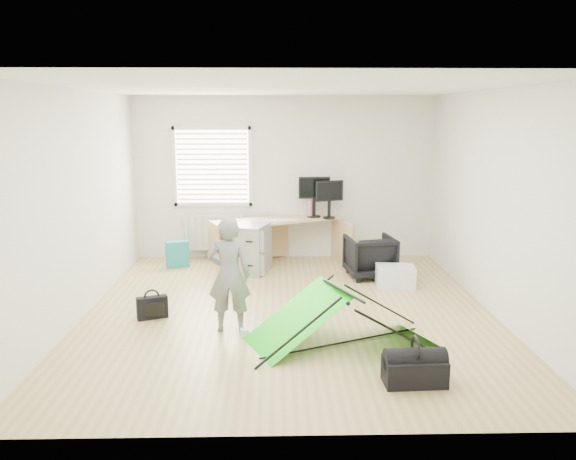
{
  "coord_description": "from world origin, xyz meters",
  "views": [
    {
      "loc": [
        -0.16,
        -6.61,
        2.4
      ],
      "look_at": [
        0.0,
        0.4,
        0.95
      ],
      "focal_mm": 35.0,
      "sensor_mm": 36.0,
      "label": 1
    }
  ],
  "objects_px": {
    "duffel_bag": "(414,371)",
    "monitor_right": "(329,205)",
    "person": "(229,275)",
    "thermos": "(310,209)",
    "filing_cabinet": "(251,248)",
    "laptop_bag": "(152,308)",
    "monitor_left": "(314,202)",
    "office_chair": "(370,256)",
    "kite": "(343,318)",
    "desk": "(278,241)",
    "storage_crate": "(395,276)"
  },
  "relations": [
    {
      "from": "desk",
      "to": "monitor_right",
      "type": "relative_size",
      "value": 4.51
    },
    {
      "from": "storage_crate",
      "to": "duffel_bag",
      "type": "relative_size",
      "value": 0.96
    },
    {
      "from": "filing_cabinet",
      "to": "duffel_bag",
      "type": "distance_m",
      "value": 4.09
    },
    {
      "from": "person",
      "to": "duffel_bag",
      "type": "relative_size",
      "value": 2.36
    },
    {
      "from": "thermos",
      "to": "person",
      "type": "xyz_separation_m",
      "value": [
        -1.09,
        -3.13,
        -0.21
      ]
    },
    {
      "from": "person",
      "to": "duffel_bag",
      "type": "bearing_deg",
      "value": 143.5
    },
    {
      "from": "monitor_right",
      "to": "person",
      "type": "height_order",
      "value": "person"
    },
    {
      "from": "kite",
      "to": "laptop_bag",
      "type": "relative_size",
      "value": 5.28
    },
    {
      "from": "person",
      "to": "storage_crate",
      "type": "distance_m",
      "value": 2.78
    },
    {
      "from": "storage_crate",
      "to": "person",
      "type": "bearing_deg",
      "value": -143.99
    },
    {
      "from": "monitor_left",
      "to": "thermos",
      "type": "height_order",
      "value": "monitor_left"
    },
    {
      "from": "monitor_left",
      "to": "storage_crate",
      "type": "height_order",
      "value": "monitor_left"
    },
    {
      "from": "desk",
      "to": "duffel_bag",
      "type": "xyz_separation_m",
      "value": [
        1.21,
        -4.29,
        -0.24
      ]
    },
    {
      "from": "monitor_left",
      "to": "kite",
      "type": "bearing_deg",
      "value": -91.12
    },
    {
      "from": "filing_cabinet",
      "to": "laptop_bag",
      "type": "distance_m",
      "value": 2.3
    },
    {
      "from": "laptop_bag",
      "to": "duffel_bag",
      "type": "relative_size",
      "value": 0.65
    },
    {
      "from": "office_chair",
      "to": "storage_crate",
      "type": "height_order",
      "value": "office_chair"
    },
    {
      "from": "monitor_left",
      "to": "laptop_bag",
      "type": "distance_m",
      "value": 3.55
    },
    {
      "from": "laptop_bag",
      "to": "duffel_bag",
      "type": "distance_m",
      "value": 3.23
    },
    {
      "from": "filing_cabinet",
      "to": "duffel_bag",
      "type": "bearing_deg",
      "value": -49.0
    },
    {
      "from": "monitor_left",
      "to": "office_chair",
      "type": "xyz_separation_m",
      "value": [
        0.77,
        -1.02,
        -0.66
      ]
    },
    {
      "from": "filing_cabinet",
      "to": "monitor_left",
      "type": "xyz_separation_m",
      "value": [
        1.02,
        0.72,
        0.6
      ]
    },
    {
      "from": "desk",
      "to": "monitor_left",
      "type": "distance_m",
      "value": 0.87
    },
    {
      "from": "duffel_bag",
      "to": "monitor_right",
      "type": "bearing_deg",
      "value": 92.31
    },
    {
      "from": "monitor_left",
      "to": "laptop_bag",
      "type": "xyz_separation_m",
      "value": [
        -2.12,
        -2.72,
        -0.84
      ]
    },
    {
      "from": "kite",
      "to": "laptop_bag",
      "type": "height_order",
      "value": "kite"
    },
    {
      "from": "monitor_right",
      "to": "person",
      "type": "bearing_deg",
      "value": -135.61
    },
    {
      "from": "desk",
      "to": "duffel_bag",
      "type": "relative_size",
      "value": 3.86
    },
    {
      "from": "monitor_right",
      "to": "storage_crate",
      "type": "xyz_separation_m",
      "value": [
        0.82,
        -1.4,
        -0.81
      ]
    },
    {
      "from": "monitor_left",
      "to": "monitor_right",
      "type": "distance_m",
      "value": 0.27
    },
    {
      "from": "monitor_left",
      "to": "filing_cabinet",
      "type": "bearing_deg",
      "value": -147.06
    },
    {
      "from": "desk",
      "to": "laptop_bag",
      "type": "xyz_separation_m",
      "value": [
        -1.52,
        -2.56,
        -0.23
      ]
    },
    {
      "from": "thermos",
      "to": "duffel_bag",
      "type": "bearing_deg",
      "value": -81.39
    },
    {
      "from": "monitor_left",
      "to": "duffel_bag",
      "type": "height_order",
      "value": "monitor_left"
    },
    {
      "from": "desk",
      "to": "laptop_bag",
      "type": "height_order",
      "value": "desk"
    },
    {
      "from": "duffel_bag",
      "to": "office_chair",
      "type": "bearing_deg",
      "value": 84.69
    },
    {
      "from": "laptop_bag",
      "to": "person",
      "type": "bearing_deg",
      "value": -44.55
    },
    {
      "from": "filing_cabinet",
      "to": "monitor_left",
      "type": "relative_size",
      "value": 1.47
    },
    {
      "from": "monitor_left",
      "to": "office_chair",
      "type": "height_order",
      "value": "monitor_left"
    },
    {
      "from": "filing_cabinet",
      "to": "person",
      "type": "height_order",
      "value": "person"
    },
    {
      "from": "monitor_right",
      "to": "person",
      "type": "xyz_separation_m",
      "value": [
        -1.4,
        -3.01,
        -0.3
      ]
    },
    {
      "from": "monitor_right",
      "to": "laptop_bag",
      "type": "distance_m",
      "value": 3.61
    },
    {
      "from": "thermos",
      "to": "monitor_right",
      "type": "bearing_deg",
      "value": -22.79
    },
    {
      "from": "person",
      "to": "kite",
      "type": "xyz_separation_m",
      "value": [
        1.22,
        -0.42,
        -0.36
      ]
    },
    {
      "from": "filing_cabinet",
      "to": "duffel_bag",
      "type": "relative_size",
      "value": 1.36
    },
    {
      "from": "laptop_bag",
      "to": "duffel_bag",
      "type": "bearing_deg",
      "value": -54.1
    },
    {
      "from": "kite",
      "to": "duffel_bag",
      "type": "relative_size",
      "value": 3.43
    },
    {
      "from": "filing_cabinet",
      "to": "storage_crate",
      "type": "xyz_separation_m",
      "value": [
        2.08,
        -0.8,
        -0.23
      ]
    },
    {
      "from": "monitor_right",
      "to": "thermos",
      "type": "distance_m",
      "value": 0.34
    },
    {
      "from": "thermos",
      "to": "filing_cabinet",
      "type": "bearing_deg",
      "value": -142.85
    }
  ]
}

